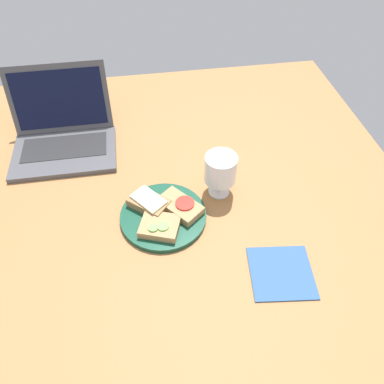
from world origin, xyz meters
The scene contains 8 objects.
wooden_table centered at (0.00, 0.00, 1.50)cm, with size 140.00×140.00×3.00cm, color #9E6B3D.
plate centered at (-1.74, -5.23, 3.71)cm, with size 22.97×22.97×1.43cm, color #144733.
sandwich_with_cheese centered at (-5.12, -1.80, 5.93)cm, with size 12.16×11.74×3.15cm.
sandwich_with_cucumber centered at (-3.03, -9.93, 5.55)cm, with size 11.80×10.73×2.59cm.
sandwich_with_tomato centered at (3.01, -4.04, 5.63)cm, with size 12.84×13.55×2.71cm.
wine_glass centered at (14.90, 1.78, 11.39)cm, with size 8.71×8.71×12.97cm.
laptop centered at (-29.44, 29.65, 7.71)cm, with size 31.52×27.77×22.12cm.
napkin centered at (24.05, -26.43, 3.20)cm, with size 14.74×14.53×0.40cm, color #33598C.
Camera 1 is at (-4.17, -68.77, 81.09)cm, focal length 35.00 mm.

